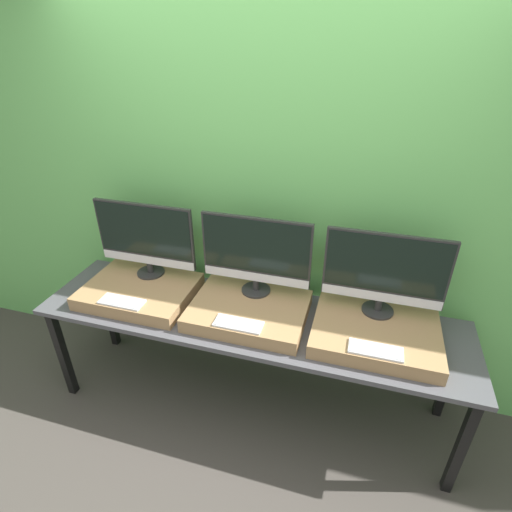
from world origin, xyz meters
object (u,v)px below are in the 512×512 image
keyboard_center (238,324)px  monitor_center (256,253)px  monitor_right (385,271)px  keyboard_right (376,350)px  keyboard_left (122,302)px  monitor_left (145,237)px

keyboard_center → monitor_center: bearing=90.0°
monitor_right → keyboard_right: 0.43m
keyboard_left → monitor_right: size_ratio=0.41×
keyboard_left → monitor_center: bearing=25.2°
keyboard_left → monitor_right: 1.52m
keyboard_left → keyboard_center: size_ratio=1.00×
monitor_right → monitor_left: bearing=180.0°
monitor_left → monitor_center: (0.73, 0.00, 0.00)m
keyboard_left → monitor_center: 0.84m
monitor_left → keyboard_right: size_ratio=2.44×
monitor_left → keyboard_left: monitor_left is taller
monitor_center → monitor_left: bearing=180.0°
keyboard_left → keyboard_right: (1.45, 0.00, 0.00)m
monitor_left → keyboard_right: 1.52m
keyboard_left → monitor_center: size_ratio=0.41×
keyboard_left → keyboard_center: bearing=0.0°
keyboard_center → monitor_right: monitor_right is taller
monitor_center → keyboard_center: monitor_center is taller
keyboard_right → keyboard_left: bearing=180.0°
monitor_center → monitor_right: size_ratio=1.00×
monitor_left → keyboard_right: bearing=-13.2°
monitor_right → keyboard_left: bearing=-166.8°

